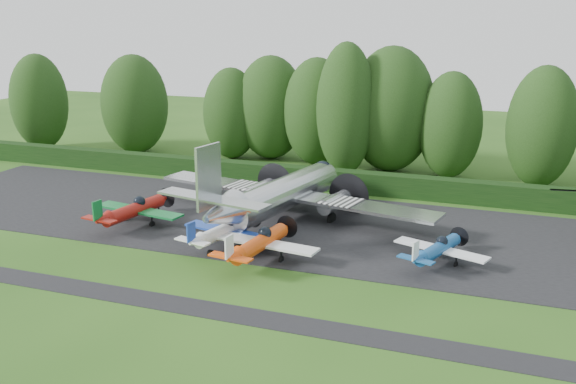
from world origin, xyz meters
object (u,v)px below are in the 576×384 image
(transport_plane, at_px, (282,194))
(light_plane_red, at_px, (134,210))
(light_plane_white, at_px, (224,230))
(light_plane_blue, at_px, (438,249))
(light_plane_orange, at_px, (260,243))

(transport_plane, xyz_separation_m, light_plane_red, (-10.56, -4.95, -0.99))
(light_plane_white, relative_size, light_plane_blue, 1.10)
(light_plane_white, xyz_separation_m, light_plane_orange, (3.53, -1.74, 0.11))
(light_plane_blue, bearing_deg, transport_plane, 139.54)
(light_plane_red, xyz_separation_m, light_plane_orange, (12.19, -3.59, -0.01))
(transport_plane, bearing_deg, light_plane_orange, -90.61)
(light_plane_blue, bearing_deg, light_plane_red, 160.59)
(light_plane_red, bearing_deg, transport_plane, 16.41)
(light_plane_white, bearing_deg, transport_plane, 61.70)
(transport_plane, distance_m, light_plane_white, 7.14)
(light_plane_red, height_order, light_plane_white, light_plane_red)
(transport_plane, distance_m, light_plane_blue, 13.99)
(transport_plane, height_order, light_plane_blue, transport_plane)
(light_plane_blue, bearing_deg, light_plane_orange, 177.86)
(light_plane_white, bearing_deg, light_plane_blue, -6.06)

